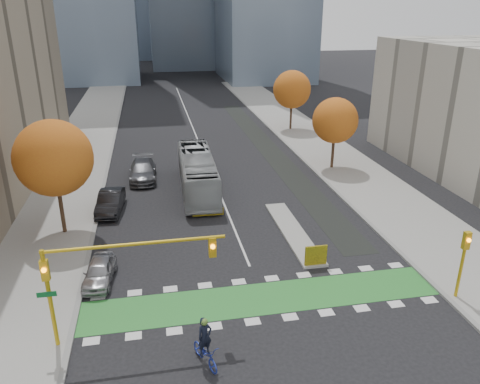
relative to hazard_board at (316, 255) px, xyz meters
name	(u,v)px	position (x,y,z in m)	size (l,w,h in m)	color
ground	(269,315)	(-4.00, -4.20, -0.80)	(300.00, 300.00, 0.00)	black
sidewalk_west	(61,193)	(-17.50, 15.80, -0.73)	(7.00, 120.00, 0.15)	gray
sidewalk_east	(354,173)	(9.50, 15.80, -0.73)	(7.00, 120.00, 0.15)	gray
curb_west	(103,190)	(-14.00, 15.80, -0.73)	(0.30, 120.00, 0.16)	gray
curb_east	(319,176)	(6.00, 15.80, -0.73)	(0.30, 120.00, 0.16)	gray
bike_crossing	(263,298)	(-4.00, -2.70, -0.79)	(20.00, 3.00, 0.01)	#2A802E
centre_line	(194,130)	(-4.00, 35.80, -0.80)	(0.15, 70.00, 0.01)	silver
bike_lane_paint	(268,149)	(3.50, 25.80, -0.80)	(2.50, 50.00, 0.01)	black
median_island	(293,232)	(0.00, 4.80, -0.72)	(1.60, 10.00, 0.16)	gray
hazard_board	(316,255)	(0.00, 0.00, 0.00)	(1.40, 0.12, 1.30)	yellow
tree_west	(54,158)	(-16.00, 7.80, 4.82)	(5.20, 5.20, 8.22)	#332114
tree_east_near	(335,121)	(8.00, 17.80, 4.06)	(4.40, 4.40, 7.08)	#332114
tree_east_far	(292,90)	(8.50, 33.80, 4.44)	(4.80, 4.80, 7.65)	#332114
traffic_signal_west	(105,268)	(-11.93, -4.71, 3.23)	(8.53, 0.56, 5.20)	#BF9914
traffic_signal_east	(464,255)	(6.50, -4.71, 1.93)	(0.35, 0.43, 4.10)	#BF9914
cyclist	(205,349)	(-7.74, -7.15, 0.01)	(1.48, 2.23, 2.43)	#22329F
bus	(197,173)	(-5.77, 14.31, 0.87)	(2.81, 11.99, 3.34)	#A1A5A8
parked_car_a	(99,272)	(-13.00, 0.80, -0.13)	(1.58, 3.94, 1.34)	#9D9EA3
parked_car_b	(110,202)	(-13.00, 11.16, 0.01)	(1.71, 4.91, 1.62)	black
parked_car_c	(143,171)	(-10.50, 18.15, 0.05)	(2.39, 5.89, 1.71)	#515156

